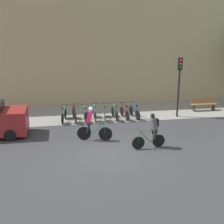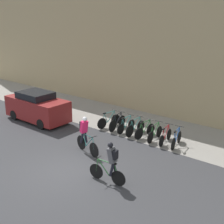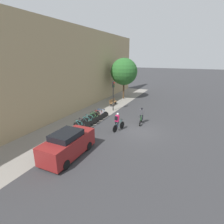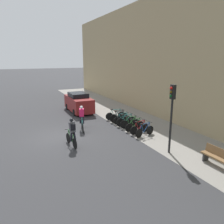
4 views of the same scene
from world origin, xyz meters
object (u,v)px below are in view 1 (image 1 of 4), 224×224
at_px(parked_bike_2, 85,114).
at_px(parked_bike_3, 95,114).
at_px(bench, 203,104).
at_px(parked_bike_4, 105,113).
at_px(parked_bike_6, 125,112).
at_px(cyclist_grey, 152,129).
at_px(parked_bike_5, 115,113).
at_px(parked_bike_1, 74,114).
at_px(parked_bike_7, 134,112).
at_px(cyclist_pink, 91,123).
at_px(parked_bike_0, 64,115).
at_px(traffic_light_pole, 179,77).

xyz_separation_m(parked_bike_2, parked_bike_3, (0.63, 0.00, 0.02)).
relative_size(parked_bike_2, bench, 0.89).
xyz_separation_m(parked_bike_4, bench, (7.00, 0.86, 0.08)).
bearing_deg(parked_bike_4, parked_bike_6, -0.08).
bearing_deg(cyclist_grey, parked_bike_5, 101.37).
height_order(parked_bike_1, parked_bike_7, parked_bike_1).
relative_size(parked_bike_5, bench, 0.93).
bearing_deg(parked_bike_6, parked_bike_1, 179.96).
xyz_separation_m(parked_bike_1, parked_bike_3, (1.27, -0.00, -0.01)).
height_order(cyclist_pink, parked_bike_0, cyclist_pink).
height_order(parked_bike_3, parked_bike_5, parked_bike_3).
bearing_deg(parked_bike_7, cyclist_grey, -93.40).
bearing_deg(parked_bike_1, parked_bike_5, -0.04).
bearing_deg(parked_bike_3, parked_bike_4, 0.05).
relative_size(parked_bike_4, parked_bike_5, 0.97).
relative_size(parked_bike_0, parked_bike_4, 1.05).
bearing_deg(parked_bike_5, bench, 7.75).
height_order(parked_bike_4, parked_bike_6, parked_bike_4).
relative_size(cyclist_grey, parked_bike_5, 1.07).
height_order(parked_bike_1, traffic_light_pole, traffic_light_pole).
relative_size(cyclist_pink, bench, 1.01).
bearing_deg(parked_bike_3, parked_bike_1, 179.95).
bearing_deg(cyclist_pink, parked_bike_3, 80.39).
bearing_deg(parked_bike_6, parked_bike_7, 0.06).
bearing_deg(parked_bike_0, parked_bike_7, -0.01).
xyz_separation_m(parked_bike_5, traffic_light_pole, (4.05, -0.24, 2.23)).
distance_m(cyclist_grey, parked_bike_5, 5.00).
xyz_separation_m(parked_bike_0, parked_bike_7, (4.44, -0.00, -0.01)).
height_order(parked_bike_2, parked_bike_5, parked_bike_5).
distance_m(cyclist_grey, parked_bike_3, 5.40).
xyz_separation_m(parked_bike_4, traffic_light_pole, (4.69, -0.24, 2.23)).
bearing_deg(parked_bike_3, bench, 6.47).
relative_size(parked_bike_1, parked_bike_7, 1.03).
xyz_separation_m(parked_bike_4, parked_bike_7, (1.91, -0.00, -0.01)).
xyz_separation_m(parked_bike_0, parked_bike_6, (3.81, -0.00, -0.02)).
distance_m(parked_bike_2, traffic_light_pole, 6.36).
bearing_deg(parked_bike_5, cyclist_grey, -78.63).
bearing_deg(parked_bike_1, parked_bike_2, -0.15).
bearing_deg(parked_bike_7, parked_bike_3, 179.99).
relative_size(parked_bike_0, parked_bike_3, 0.98).
height_order(cyclist_pink, parked_bike_2, cyclist_pink).
xyz_separation_m(cyclist_pink, cyclist_grey, (2.82, -1.49, 0.00)).
xyz_separation_m(cyclist_pink, parked_bike_0, (-1.33, 3.38, -0.55)).
height_order(parked_bike_1, parked_bike_6, parked_bike_1).
bearing_deg(bench, parked_bike_3, -173.53).
height_order(parked_bike_3, bench, parked_bike_3).
distance_m(parked_bike_2, parked_bike_3, 0.63).
bearing_deg(parked_bike_4, parked_bike_0, -179.98).
relative_size(parked_bike_7, bench, 0.92).
bearing_deg(parked_bike_4, parked_bike_7, -0.04).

